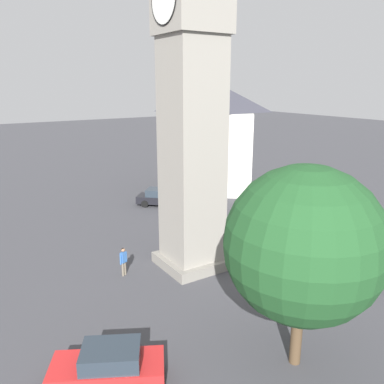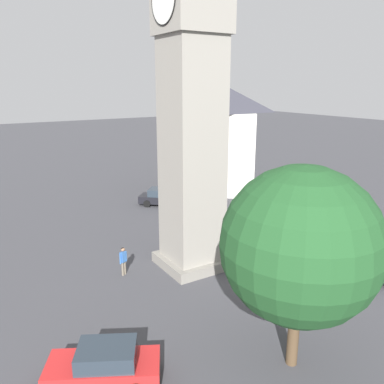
# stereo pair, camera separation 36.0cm
# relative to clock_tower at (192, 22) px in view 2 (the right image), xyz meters

# --- Properties ---
(ground_plane) EXTENTS (200.00, 200.00, 0.00)m
(ground_plane) POSITION_rel_clock_tower_xyz_m (-0.00, -0.00, -13.70)
(ground_plane) COLOR #424247
(clock_tower) EXTENTS (4.40, 4.40, 23.37)m
(clock_tower) POSITION_rel_clock_tower_xyz_m (0.00, 0.00, 0.00)
(clock_tower) COLOR gray
(clock_tower) RESTS_ON ground
(car_blue_kerb) EXTENTS (4.29, 2.16, 1.53)m
(car_blue_kerb) POSITION_rel_clock_tower_xyz_m (-4.05, 10.56, -12.94)
(car_blue_kerb) COLOR silver
(car_blue_kerb) RESTS_ON ground
(car_silver_kerb) EXTENTS (4.04, 4.18, 1.53)m
(car_silver_kerb) POSITION_rel_clock_tower_xyz_m (-11.78, 4.13, -12.94)
(car_silver_kerb) COLOR black
(car_silver_kerb) RESTS_ON ground
(car_red_corner) EXTENTS (3.43, 4.44, 1.53)m
(car_red_corner) POSITION_rel_clock_tower_xyz_m (6.67, -7.88, -12.94)
(car_red_corner) COLOR red
(car_red_corner) RESTS_ON ground
(car_white_side) EXTENTS (3.91, 4.27, 1.53)m
(car_white_side) POSITION_rel_clock_tower_xyz_m (6.60, 8.74, -12.94)
(car_white_side) COLOR black
(car_white_side) RESTS_ON ground
(pedestrian) EXTENTS (0.35, 0.52, 1.69)m
(pedestrian) POSITION_rel_clock_tower_xyz_m (-0.97, -4.01, -12.69)
(pedestrian) COLOR #706656
(pedestrian) RESTS_ON ground
(tree) EXTENTS (5.89, 5.89, 7.97)m
(tree) POSITION_rel_clock_tower_xyz_m (9.50, -1.26, -8.69)
(tree) COLOR brown
(tree) RESTS_ON ground
(building_shop_left) EXTENTS (10.64, 10.85, 10.89)m
(building_shop_left) POSITION_rel_clock_tower_xyz_m (-13.99, 11.36, -8.15)
(building_shop_left) COLOR beige
(building_shop_left) RESTS_ON ground
(lamp_post) EXTENTS (0.36, 0.36, 4.40)m
(lamp_post) POSITION_rel_clock_tower_xyz_m (6.39, 1.36, -10.70)
(lamp_post) COLOR black
(lamp_post) RESTS_ON ground
(road_sign) EXTENTS (0.60, 0.07, 2.80)m
(road_sign) POSITION_rel_clock_tower_xyz_m (1.91, 4.79, -11.80)
(road_sign) COLOR gray
(road_sign) RESTS_ON ground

